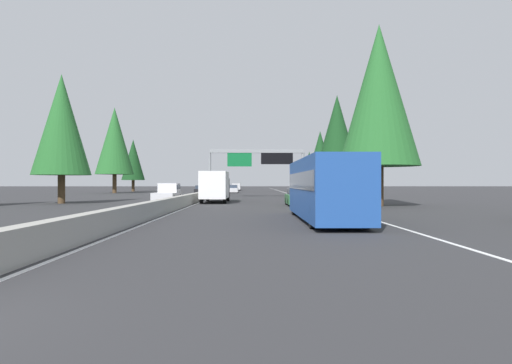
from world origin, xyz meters
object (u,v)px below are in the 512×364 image
Objects in this scene: sign_gantry_overhead at (258,159)px; oncoming_far at (201,190)px; minivan_far_right at (236,186)px; conifer_right_mid at (337,135)px; box_truck_mid_right at (216,186)px; oncoming_near at (168,193)px; conifer_left_far at (133,160)px; sedan_mid_center at (297,197)px; conifer_left_mid at (115,141)px; conifer_left_near at (61,125)px; conifer_right_near at (379,95)px; sedan_distant_b at (233,189)px; conifer_right_far at (309,167)px; bus_far_left at (324,187)px; conifer_right_distant at (320,155)px.

sign_gantry_overhead is 15.68m from oncoming_far.
conifer_right_mid is at bearing -162.54° from minivan_far_right.
oncoming_near is (0.39, 4.67, -0.70)m from box_truck_mid_right.
minivan_far_right is at bearing -59.91° from conifer_left_far.
conifer_left_mid is (44.13, 28.62, 8.76)m from sedan_mid_center.
box_truck_mid_right is at bearing 85.19° from oncoming_near.
conifer_left_far is (14.57, 0.44, -2.69)m from conifer_left_mid.
conifer_left_near is at bearing 123.49° from conifer_right_mid.
minivan_far_right is 1.14× the size of oncoming_far.
conifer_left_far is (-12.52, 21.61, 5.80)m from minivan_far_right.
oncoming_far is (28.05, 4.50, -0.93)m from box_truck_mid_right.
sign_gantry_overhead is 34.31m from conifer_left_mid.
oncoming_near is 55.43m from conifer_left_far.
conifer_right_near is at bearing -149.21° from conifer_left_far.
conifer_left_far is at bearing 59.42° from sedan_distant_b.
conifer_right_near reaches higher than sedan_distant_b.
sedan_distant_b is (45.80, 7.23, 0.00)m from sedan_mid_center.
oncoming_near is (-64.94, 4.55, -0.04)m from minivan_far_right.
conifer_right_far is at bearing -16.79° from sign_gantry_overhead.
conifer_left_near is 0.77× the size of conifer_left_mid.
conifer_left_mid reaches higher than conifer_right_mid.
conifer_right_mid is at bearing 130.29° from oncoming_near.
oncoming_near reaches higher than sedan_mid_center.
oncoming_near reaches higher than sedan_distant_b.
sedan_distant_b is 0.51× the size of conifer_right_far.
bus_far_left is 76.67m from conifer_right_far.
sign_gantry_overhead reaches higher than sedan_mid_center.
box_truck_mid_right is (-65.33, -0.12, 0.66)m from minivan_far_right.
sedan_mid_center is 53.44m from conifer_right_distant.
oncoming_near is (21.36, 11.82, -0.80)m from bus_far_left.
sedan_mid_center is 71.61m from minivan_far_right.
box_truck_mid_right is 0.57× the size of conifer_right_near.
box_truck_mid_right reaches higher than minivan_far_right.
sign_gantry_overhead is at bearing 157.01° from conifer_right_distant.
conifer_right_near reaches higher than sedan_mid_center.
sign_gantry_overhead is 24.83m from sedan_distant_b.
sedan_distant_b is 0.28× the size of conifer_left_mid.
conifer_right_distant is (46.20, -17.20, 5.80)m from box_truck_mid_right.
sign_gantry_overhead is 33.07m from conifer_right_distant.
oncoming_far is 0.28× the size of conifer_left_mid.
conifer_left_far is at bearing 80.36° from conifer_right_distant.
minivan_far_right is 65.10m from oncoming_near.
conifer_right_far is (27.04, -20.66, 4.60)m from oncoming_far.
minivan_far_right is 0.32× the size of conifer_left_mid.
conifer_right_mid is at bearing -134.14° from conifer_left_far.
minivan_far_right is 0.45× the size of conifer_left_far.
sign_gantry_overhead is at bearing 4.41° from bus_far_left.
conifer_right_distant reaches higher than sedan_distant_b.
conifer_right_distant is at bearing -137.85° from minivan_far_right.
conifer_left_near is (-2.10, 13.98, 5.62)m from box_truck_mid_right.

